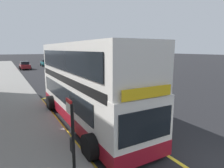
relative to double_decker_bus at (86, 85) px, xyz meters
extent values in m
plane|color=black|center=(2.46, 24.74, -2.06)|extent=(260.00, 260.00, 0.00)
cube|color=gray|center=(-4.54, 24.74, -1.99)|extent=(6.00, 76.00, 0.14)
cube|color=white|center=(0.01, 0.01, -0.71)|extent=(2.48, 10.59, 2.30)
cube|color=white|center=(0.01, 0.01, 1.39)|extent=(2.45, 10.38, 1.90)
cube|color=maroon|center=(0.01, 0.01, -1.56)|extent=(2.50, 10.61, 0.60)
cube|color=black|center=(0.01, 0.01, 0.46)|extent=(2.51, 9.74, 0.36)
cube|color=black|center=(-1.25, 0.41, -0.41)|extent=(0.04, 8.47, 0.90)
cube|color=black|center=(-1.25, 0.01, 1.44)|extent=(0.04, 9.32, 1.00)
cube|color=black|center=(0.01, -5.30, -0.46)|extent=(2.18, 0.04, 1.10)
cube|color=yellow|center=(0.01, -5.30, 0.66)|extent=(1.98, 0.04, 0.36)
cylinder|color=black|center=(-1.32, -3.80, -1.56)|extent=(0.56, 1.00, 1.00)
cylinder|color=black|center=(1.33, -3.80, -1.56)|extent=(0.56, 1.00, 1.00)
cylinder|color=black|center=(-1.32, 2.92, -1.56)|extent=(0.56, 1.00, 1.00)
cylinder|color=black|center=(1.33, 2.92, -1.56)|extent=(0.56, 1.00, 1.00)
cube|color=yellow|center=(-1.46, -0.16, -2.06)|extent=(0.16, 13.27, 0.01)
cube|color=yellow|center=(1.32, -0.16, -2.06)|extent=(0.16, 13.27, 0.01)
cube|color=yellow|center=(-0.07, 6.40, -2.06)|extent=(2.94, 0.16, 0.01)
cylinder|color=black|center=(-2.46, -5.19, -0.66)|extent=(0.09, 0.09, 2.53)
cube|color=silver|center=(-2.46, -4.94, 0.43)|extent=(0.05, 0.42, 0.30)
cube|color=red|center=(-2.46, -4.94, 0.63)|extent=(0.05, 0.42, 0.10)
cube|color=black|center=(-2.46, -5.09, -0.62)|extent=(0.06, 0.28, 0.40)
cube|color=maroon|center=(-0.19, 32.43, -1.40)|extent=(1.76, 4.20, 0.72)
cube|color=black|center=(-0.19, 32.33, -0.74)|extent=(1.52, 1.90, 0.60)
cylinder|color=black|center=(-1.13, 33.73, -1.76)|extent=(0.22, 0.60, 0.60)
cylinder|color=black|center=(0.74, 33.73, -1.76)|extent=(0.22, 0.60, 0.60)
cylinder|color=black|center=(-1.13, 31.13, -1.76)|extent=(0.22, 0.60, 0.60)
cylinder|color=black|center=(0.74, 31.13, -1.76)|extent=(0.22, 0.60, 0.60)
cube|color=#196066|center=(4.97, 38.35, -1.40)|extent=(1.76, 4.20, 0.72)
cube|color=black|center=(4.97, 38.25, -0.74)|extent=(1.52, 1.90, 0.60)
cylinder|color=black|center=(4.03, 39.65, -1.76)|extent=(0.22, 0.60, 0.60)
cylinder|color=black|center=(5.90, 39.65, -1.76)|extent=(0.22, 0.60, 0.60)
cylinder|color=black|center=(4.03, 37.05, -1.76)|extent=(0.22, 0.60, 0.60)
cylinder|color=black|center=(5.90, 37.05, -1.76)|extent=(0.22, 0.60, 0.60)
camera|label=1|loc=(-3.91, -9.89, 2.03)|focal=30.60mm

